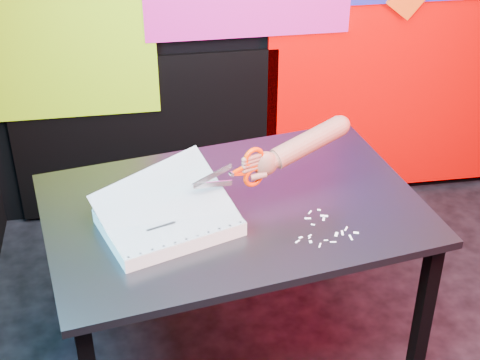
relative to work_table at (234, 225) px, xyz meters
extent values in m
cube|color=#EA0100|center=(1.12, 1.09, 0.18)|extent=(1.60, 0.02, 1.60)
cube|color=#9EEA12|center=(-0.58, 1.08, 0.43)|extent=(0.75, 0.02, 1.00)
cube|color=black|center=(-0.28, 1.09, -0.22)|extent=(1.30, 0.02, 0.85)
cube|color=black|center=(-0.65, 0.27, -0.31)|extent=(0.06, 0.06, 0.72)
cube|color=black|center=(0.65, -0.27, -0.31)|extent=(0.06, 0.06, 0.72)
cube|color=black|center=(0.52, 0.47, -0.31)|extent=(0.06, 0.06, 0.72)
cube|color=#252525|center=(0.00, 0.00, 0.07)|extent=(1.44, 1.09, 0.03)
cube|color=beige|center=(-0.23, -0.10, 0.11)|extent=(0.51, 0.44, 0.05)
cube|color=silver|center=(-0.23, -0.10, 0.13)|extent=(0.51, 0.44, 0.00)
cube|color=silver|center=(-0.23, -0.10, 0.14)|extent=(0.50, 0.42, 0.13)
cube|color=silver|center=(-0.24, -0.08, 0.16)|extent=(0.51, 0.39, 0.23)
cylinder|color=black|center=(-0.37, -0.30, 0.13)|extent=(0.01, 0.01, 0.00)
cylinder|color=black|center=(-0.33, -0.29, 0.13)|extent=(0.01, 0.01, 0.00)
cylinder|color=black|center=(-0.30, -0.27, 0.13)|extent=(0.01, 0.01, 0.00)
cylinder|color=black|center=(-0.26, -0.26, 0.13)|extent=(0.01, 0.01, 0.00)
cylinder|color=black|center=(-0.22, -0.25, 0.13)|extent=(0.01, 0.01, 0.00)
cylinder|color=black|center=(-0.19, -0.23, 0.13)|extent=(0.01, 0.01, 0.00)
cylinder|color=black|center=(-0.15, -0.22, 0.13)|extent=(0.01, 0.01, 0.00)
cylinder|color=black|center=(-0.11, -0.21, 0.13)|extent=(0.01, 0.01, 0.00)
cylinder|color=black|center=(-0.07, -0.20, 0.13)|extent=(0.01, 0.01, 0.00)
cylinder|color=black|center=(-0.04, -0.18, 0.13)|extent=(0.01, 0.01, 0.00)
cylinder|color=black|center=(0.00, -0.17, 0.13)|extent=(0.01, 0.01, 0.00)
cylinder|color=black|center=(-0.47, -0.03, 0.13)|extent=(0.01, 0.01, 0.00)
cylinder|color=black|center=(-0.43, -0.01, 0.13)|extent=(0.01, 0.01, 0.00)
cylinder|color=black|center=(-0.39, 0.00, 0.13)|extent=(0.01, 0.01, 0.00)
cylinder|color=black|center=(-0.36, 0.01, 0.13)|extent=(0.01, 0.01, 0.00)
cylinder|color=black|center=(-0.32, 0.03, 0.13)|extent=(0.01, 0.01, 0.00)
cylinder|color=black|center=(-0.28, 0.04, 0.13)|extent=(0.01, 0.01, 0.00)
cylinder|color=black|center=(-0.25, 0.05, 0.13)|extent=(0.01, 0.01, 0.00)
cylinder|color=black|center=(-0.21, 0.07, 0.13)|extent=(0.01, 0.01, 0.00)
cylinder|color=black|center=(-0.17, 0.08, 0.13)|extent=(0.01, 0.01, 0.00)
cylinder|color=black|center=(-0.13, 0.09, 0.13)|extent=(0.01, 0.01, 0.00)
cylinder|color=black|center=(-0.10, 0.10, 0.13)|extent=(0.01, 0.01, 0.00)
cube|color=black|center=(-0.35, -0.08, 0.13)|extent=(0.08, 0.04, 0.00)
cube|color=black|center=(-0.22, -0.06, 0.13)|extent=(0.06, 0.03, 0.00)
cube|color=black|center=(-0.26, -0.15, 0.13)|extent=(0.10, 0.04, 0.00)
cube|color=white|center=(-0.08, -0.06, 0.25)|extent=(0.14, 0.06, 0.05)
cube|color=white|center=(-0.08, -0.06, 0.22)|extent=(0.14, 0.06, 0.05)
cylinder|color=white|center=(-0.01, -0.03, 0.23)|extent=(0.02, 0.02, 0.02)
cube|color=#F12C00|center=(0.01, -0.02, 0.23)|extent=(0.06, 0.03, 0.02)
cube|color=#F12C00|center=(0.01, -0.02, 0.24)|extent=(0.06, 0.03, 0.02)
torus|color=#F12C00|center=(0.07, 0.00, 0.27)|extent=(0.08, 0.05, 0.08)
torus|color=#F12C00|center=(0.07, 0.00, 0.19)|extent=(0.08, 0.05, 0.08)
ellipsoid|color=brown|center=(0.11, 0.02, 0.23)|extent=(0.09, 0.05, 0.09)
cylinder|color=brown|center=(0.07, 0.00, 0.23)|extent=(0.07, 0.04, 0.02)
cylinder|color=brown|center=(0.07, 0.00, 0.25)|extent=(0.07, 0.04, 0.02)
cylinder|color=brown|center=(0.07, 0.00, 0.26)|extent=(0.06, 0.04, 0.02)
cylinder|color=brown|center=(0.07, 0.00, 0.27)|extent=(0.06, 0.04, 0.02)
cylinder|color=brown|center=(0.09, 0.00, 0.20)|extent=(0.06, 0.03, 0.03)
cylinder|color=brown|center=(0.16, 0.04, 0.24)|extent=(0.07, 0.08, 0.06)
cylinder|color=brown|center=(0.28, 0.09, 0.27)|extent=(0.30, 0.18, 0.13)
sphere|color=brown|center=(0.41, 0.14, 0.30)|extent=(0.07, 0.07, 0.07)
cube|color=white|center=(0.23, -0.21, 0.08)|extent=(0.02, 0.01, 0.00)
cube|color=white|center=(0.24, -0.11, 0.08)|extent=(0.02, 0.01, 0.00)
cube|color=white|center=(0.32, -0.22, 0.08)|extent=(0.02, 0.03, 0.00)
cube|color=white|center=(0.19, -0.22, 0.08)|extent=(0.02, 0.01, 0.00)
cube|color=white|center=(0.34, -0.21, 0.08)|extent=(0.01, 0.03, 0.00)
cube|color=white|center=(0.38, -0.22, 0.08)|extent=(0.02, 0.01, 0.00)
cube|color=white|center=(0.29, -0.07, 0.08)|extent=(0.01, 0.01, 0.00)
cube|color=white|center=(0.29, -0.26, 0.08)|extent=(0.02, 0.01, 0.00)
cube|color=white|center=(0.25, -0.27, 0.08)|extent=(0.01, 0.02, 0.00)
cube|color=white|center=(0.27, -0.24, 0.08)|extent=(0.01, 0.00, 0.00)
cube|color=white|center=(0.26, -0.08, 0.08)|extent=(0.02, 0.02, 0.00)
cube|color=white|center=(0.36, -0.19, 0.08)|extent=(0.02, 0.02, 0.00)
cube|color=white|center=(0.36, -0.24, 0.08)|extent=(0.01, 0.03, 0.00)
cube|color=white|center=(0.22, -0.22, 0.08)|extent=(0.01, 0.01, 0.00)
cube|color=white|center=(0.29, -0.13, 0.08)|extent=(0.01, 0.02, 0.00)
cube|color=white|center=(0.25, -0.15, 0.08)|extent=(0.01, 0.01, 0.00)
cube|color=white|center=(0.18, -0.23, 0.08)|extent=(0.02, 0.02, 0.00)
cube|color=white|center=(0.30, -0.11, 0.08)|extent=(0.03, 0.02, 0.00)
cube|color=white|center=(0.22, -0.24, 0.08)|extent=(0.01, 0.01, 0.00)
camera|label=1|loc=(-0.30, -2.11, 1.55)|focal=55.00mm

